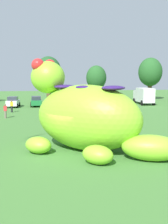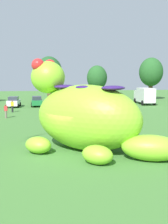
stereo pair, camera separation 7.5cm
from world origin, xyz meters
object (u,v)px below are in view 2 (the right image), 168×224
(car_white, at_px, (14,102))
(spectator_mid_field, at_px, (12,106))
(spectator_near_inflatable, at_px, (6,111))
(giant_inflatable_creature, at_px, (87,116))
(car_yellow, at_px, (63,101))
(car_green, at_px, (37,101))
(box_truck, at_px, (144,95))
(car_black, at_px, (89,101))
(car_blue, at_px, (108,100))

(car_white, height_order, spectator_mid_field, car_white)
(car_white, xyz_separation_m, spectator_mid_field, (0.37, -6.85, -0.01))
(spectator_near_inflatable, height_order, spectator_mid_field, same)
(giant_inflatable_creature, relative_size, car_yellow, 2.78)
(car_yellow, relative_size, spectator_near_inflatable, 2.41)
(giant_inflatable_creature, relative_size, car_green, 2.78)
(car_green, xyz_separation_m, box_truck, (19.34, 0.37, 0.74))
(car_yellow, bearing_deg, spectator_near_inflatable, -124.36)
(giant_inflatable_creature, height_order, car_black, giant_inflatable_creature)
(car_blue, height_order, spectator_near_inflatable, car_blue)
(car_blue, relative_size, box_truck, 0.65)
(spectator_mid_field, bearing_deg, car_black, 26.61)
(giant_inflatable_creature, xyz_separation_m, car_white, (-7.07, 27.76, -1.42))
(box_truck, relative_size, spectator_near_inflatable, 3.83)
(car_yellow, relative_size, car_blue, 0.97)
(car_green, height_order, car_blue, same)
(giant_inflatable_creature, distance_m, car_green, 28.30)
(car_yellow, distance_m, box_truck, 15.05)
(spectator_near_inflatable, xyz_separation_m, spectator_mid_field, (0.29, 5.43, 0.00))
(car_white, distance_m, car_yellow, 8.13)
(giant_inflatable_creature, distance_m, car_black, 27.61)
(car_black, xyz_separation_m, box_truck, (10.53, 1.42, 0.74))
(car_green, distance_m, car_black, 8.87)
(car_white, bearing_deg, car_yellow, -3.74)
(car_green, relative_size, car_black, 1.00)
(car_yellow, height_order, car_black, same)
(car_green, relative_size, spectator_mid_field, 2.41)
(car_black, distance_m, spectator_near_inflatable, 17.01)
(box_truck, bearing_deg, car_yellow, -175.37)
(car_green, distance_m, car_yellow, 4.43)
(car_blue, relative_size, spectator_near_inflatable, 2.48)
(box_truck, xyz_separation_m, spectator_near_inflatable, (-23.02, -12.97, -0.75))
(spectator_near_inflatable, bearing_deg, car_green, 73.69)
(spectator_near_inflatable, distance_m, spectator_mid_field, 5.44)
(giant_inflatable_creature, height_order, spectator_near_inflatable, giant_inflatable_creature)
(giant_inflatable_creature, xyz_separation_m, car_green, (-3.31, 28.07, -1.42))
(giant_inflatable_creature, xyz_separation_m, spectator_near_inflatable, (-7.00, 15.47, -1.43))
(car_black, xyz_separation_m, spectator_mid_field, (-12.21, -6.11, -0.01))
(car_white, bearing_deg, car_black, -3.36)
(car_white, bearing_deg, spectator_mid_field, -86.93)
(car_green, bearing_deg, car_yellow, -10.94)
(car_blue, xyz_separation_m, spectator_mid_field, (-15.93, -7.52, -0.01))
(giant_inflatable_creature, bearing_deg, box_truck, 60.60)
(car_blue, bearing_deg, spectator_near_inflatable, -141.40)
(box_truck, relative_size, spectator_mid_field, 3.83)
(car_yellow, distance_m, spectator_near_inflatable, 14.24)
(box_truck, height_order, spectator_mid_field, box_truck)
(car_yellow, bearing_deg, box_truck, 4.63)
(car_black, bearing_deg, car_green, 173.20)
(box_truck, xyz_separation_m, spectator_mid_field, (-22.73, -7.54, -0.75))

